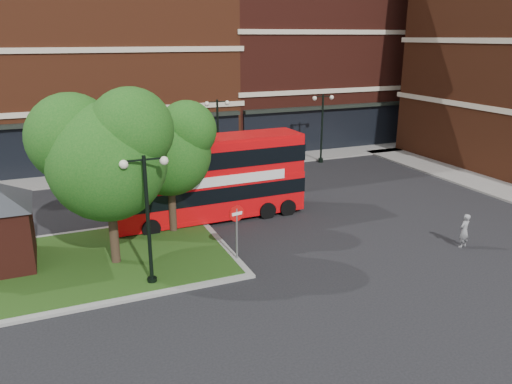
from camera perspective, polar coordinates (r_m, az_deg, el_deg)
name	(u,v)px	position (r m, az deg, el deg)	size (l,w,h in m)	color
ground	(286,262)	(20.91, 3.42, -8.03)	(120.00, 120.00, 0.00)	black
pavement_far	(183,168)	(35.58, -8.37, 2.69)	(44.00, 3.00, 0.12)	slate
terrace_far_left	(46,64)	(40.95, -22.83, 13.32)	(26.00, 12.00, 14.00)	#622C17
terrace_far_right	(310,48)	(46.67, 6.16, 16.09)	(18.00, 12.00, 16.00)	#471911
traffic_island	(77,264)	(21.80, -19.76, -7.80)	(12.60, 7.60, 0.15)	gray
tree_island_west	(103,150)	(20.00, -17.04, 4.58)	(5.40, 4.71, 7.21)	#2D2116
tree_island_east	(167,146)	(22.98, -10.14, 5.25)	(4.46, 3.90, 6.29)	#2D2116
lamp_island	(148,214)	(18.40, -12.28, -2.51)	(1.72, 0.36, 5.00)	black
lamp_far_left	(218,132)	(33.66, -4.39, 6.82)	(1.72, 0.36, 5.00)	black
lamp_far_right	(322,124)	(36.93, 7.56, 7.66)	(1.72, 0.36, 5.00)	black
bus	(209,173)	(25.02, -5.37, 2.16)	(9.75, 2.44, 3.70)	red
woman	(464,231)	(23.87, 22.71, -4.10)	(0.56, 0.37, 1.55)	gray
car_silver	(179,163)	(34.89, -8.75, 3.34)	(1.48, 3.68, 1.25)	#B4B8BC
car_white	(250,160)	(34.90, -0.64, 3.70)	(1.51, 4.34, 1.43)	silver
no_entry_sign	(237,222)	(20.37, -2.23, -3.42)	(0.67, 0.18, 2.43)	slate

